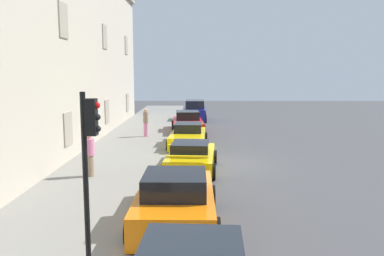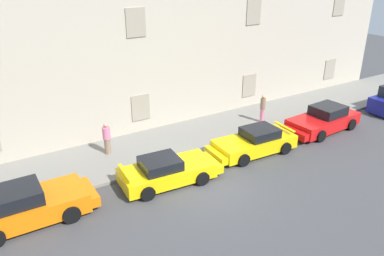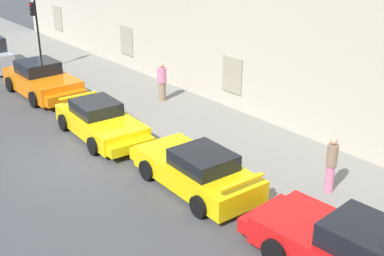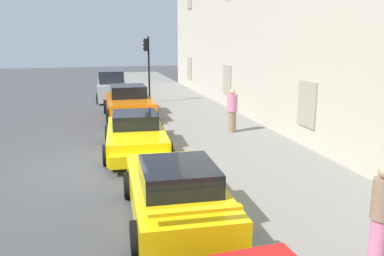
# 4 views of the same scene
# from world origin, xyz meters

# --- Properties ---
(ground_plane) EXTENTS (80.00, 80.00, 0.00)m
(ground_plane) POSITION_xyz_m (0.00, 0.00, 0.00)
(ground_plane) COLOR #444447
(sidewalk) EXTENTS (60.00, 4.36, 0.14)m
(sidewalk) POSITION_xyz_m (0.00, 4.59, 0.07)
(sidewalk) COLOR gray
(sidewalk) RESTS_ON ground
(building_facade) EXTENTS (39.62, 4.00, 10.54)m
(building_facade) POSITION_xyz_m (0.00, 8.52, 5.29)
(building_facade) COLOR #BCB29E
(building_facade) RESTS_ON ground
(sportscar_red_lead) EXTENTS (4.73, 2.27, 1.50)m
(sportscar_red_lead) POSITION_xyz_m (-7.00, 1.59, 0.65)
(sportscar_red_lead) COLOR orange
(sportscar_red_lead) RESTS_ON ground
(sportscar_yellow_flank) EXTENTS (4.72, 2.32, 1.28)m
(sportscar_yellow_flank) POSITION_xyz_m (-1.16, 1.21, 0.57)
(sportscar_yellow_flank) COLOR yellow
(sportscar_yellow_flank) RESTS_ON ground
(sportscar_white_middle) EXTENTS (4.78, 2.23, 1.31)m
(sportscar_white_middle) POSITION_xyz_m (3.84, 1.44, 0.58)
(sportscar_white_middle) COLOR yellow
(sportscar_white_middle) RESTS_ON ground
(sportscar_tail_end) EXTENTS (5.08, 2.39, 1.45)m
(sportscar_tail_end) POSITION_xyz_m (9.19, 1.53, 0.63)
(sportscar_tail_end) COLOR red
(sportscar_tail_end) RESTS_ON ground
(hatchback_parked) EXTENTS (3.98, 1.96, 1.78)m
(hatchback_parked) POSITION_xyz_m (15.89, 1.04, 0.82)
(hatchback_parked) COLOR navy
(hatchback_parked) RESTS_ON ground
(traffic_light) EXTENTS (0.22, 0.36, 3.62)m
(traffic_light) POSITION_xyz_m (-10.47, 2.99, 2.61)
(traffic_light) COLOR black
(traffic_light) RESTS_ON sidewalk
(pedestrian_admiring) EXTENTS (0.38, 0.38, 1.75)m
(pedestrian_admiring) POSITION_xyz_m (6.86, 4.11, 1.05)
(pedestrian_admiring) COLOR pink
(pedestrian_admiring) RESTS_ON sidewalk
(pedestrian_strolling) EXTENTS (0.56, 0.56, 1.69)m
(pedestrian_strolling) POSITION_xyz_m (-2.67, 5.10, 0.99)
(pedestrian_strolling) COLOR #8C7259
(pedestrian_strolling) RESTS_ON sidewalk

